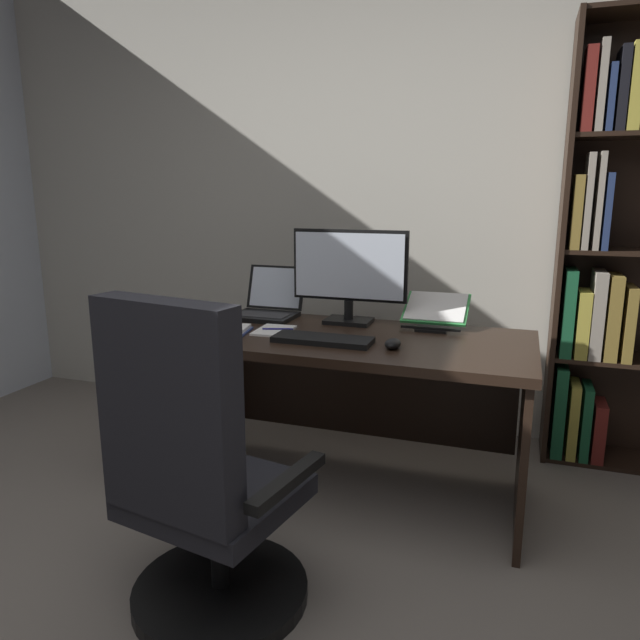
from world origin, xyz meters
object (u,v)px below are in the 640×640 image
Objects in this scene: office_chair at (198,488)px; laptop at (268,306)px; computer_mouse at (393,344)px; open_binder at (191,331)px; monitor at (349,275)px; desk at (335,372)px; reading_stand_with_book at (436,311)px; notepad at (274,330)px; pen at (278,329)px; bookshelf at (624,265)px; keyboard at (323,340)px.

office_chair is 1.27m from laptop.
computer_mouse is 0.91m from open_binder.
desk is at bearing -95.54° from monitor.
reading_stand_with_book reaches higher than notepad.
desk is at bearing 26.01° from pen.
desk is 1.03m from office_chair.
reading_stand_with_book is at bearing -152.85° from bookshelf.
office_chair is 2.02× the size of open_binder.
bookshelf is 1.33m from computer_mouse.
open_binder is at bearing -152.61° from reading_stand_with_book.
pen is at bearing 15.21° from open_binder.
office_chair is at bearing -97.17° from monitor.
bookshelf reaches higher than pen.
pen reaches higher than desk.
keyboard is at bearing -90.00° from monitor.
bookshelf is at bearing 43.70° from computer_mouse.
monitor reaches higher than keyboard.
keyboard is (0.00, -0.40, -0.22)m from monitor.
desk is 3.15× the size of monitor.
bookshelf is 20.91× the size of computer_mouse.
reading_stand_with_book is (0.83, 0.07, 0.02)m from laptop.
pen is (-0.25, -0.28, -0.22)m from monitor.
office_chair is 1.93× the size of monitor.
computer_mouse is (0.32, -0.23, 0.22)m from desk.
bookshelf reaches higher than monitor.
office_chair is 7.71× the size of pen.
bookshelf reaches higher than laptop.
laptop is 3.10× the size of computer_mouse.
keyboard is 0.62m from reading_stand_with_book.
desk is 0.56m from reading_stand_with_book.
bookshelf is at bearing 27.91° from pen.
keyboard is at bearing -4.57° from open_binder.
keyboard and open_binder have the same top height.
open_binder is 0.37m from notepad.
office_chair reaches higher than laptop.
computer_mouse is at bearing -28.95° from laptop.
desk is 0.81× the size of bookshelf.
open_binder is (-0.90, -0.05, -0.01)m from computer_mouse.
pen is (0.35, 0.16, 0.00)m from open_binder.
desk is 8.39× the size of notepad.
reading_stand_with_book is 0.75m from pen.
open_binder is at bearing 131.85° from office_chair.
computer_mouse is (0.30, -0.40, -0.21)m from monitor.
open_binder is at bearing -111.02° from laptop.
office_chair is 3.35× the size of laptop.
desk is 0.31m from keyboard.
notepad is at bearing 157.75° from keyboard.
keyboard is 2.00× the size of notepad.
bookshelf reaches higher than desk.
reading_stand_with_book reaches higher than open_binder.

